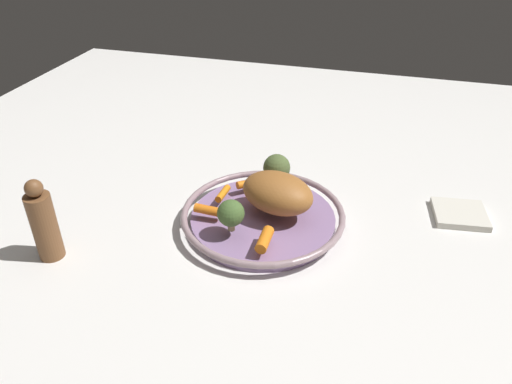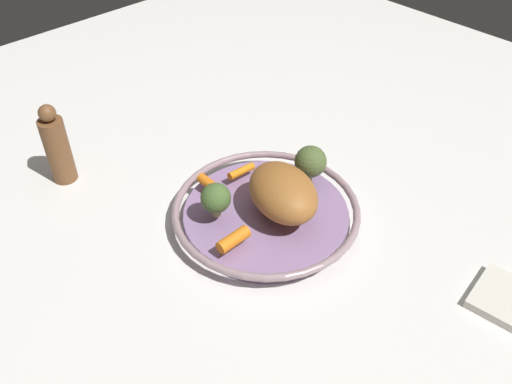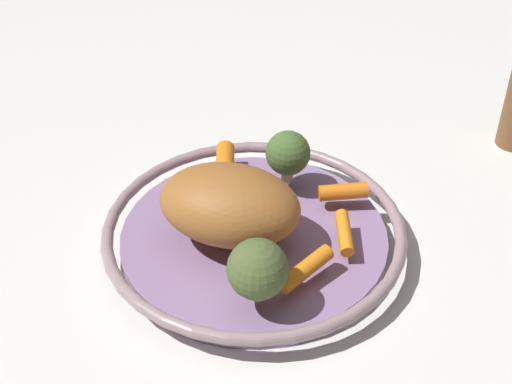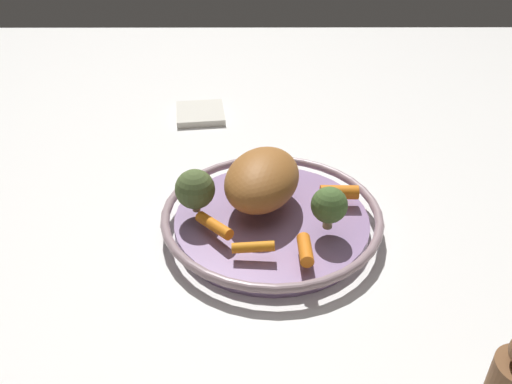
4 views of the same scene
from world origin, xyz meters
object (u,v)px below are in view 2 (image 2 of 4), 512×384
(baby_carrot_back, at_px, (241,171))
(pepper_mill, at_px, (57,147))
(broccoli_floret_large, at_px, (311,162))
(baby_carrot_near_rim, at_px, (210,185))
(baby_carrot_center, at_px, (234,240))
(serving_bowl, at_px, (266,213))
(broccoli_floret_edge, at_px, (216,198))
(baby_carrot_left, at_px, (280,169))
(roast_chicken_piece, at_px, (283,192))
(dish_towel, at_px, (510,301))

(baby_carrot_back, height_order, pepper_mill, pepper_mill)
(broccoli_floret_large, bearing_deg, baby_carrot_near_rim, -124.07)
(baby_carrot_center, bearing_deg, serving_bowl, 106.61)
(serving_bowl, relative_size, broccoli_floret_large, 4.95)
(baby_carrot_back, relative_size, pepper_mill, 0.35)
(broccoli_floret_edge, bearing_deg, baby_carrot_center, -19.59)
(baby_carrot_left, xyz_separation_m, baby_carrot_near_rim, (-0.05, -0.12, 0.00))
(roast_chicken_piece, distance_m, pepper_mill, 0.44)
(baby_carrot_back, distance_m, pepper_mill, 0.35)
(roast_chicken_piece, xyz_separation_m, pepper_mill, (-0.38, -0.22, 0.00))
(broccoli_floret_large, relative_size, pepper_mill, 0.41)
(broccoli_floret_edge, bearing_deg, dish_towel, 26.90)
(serving_bowl, relative_size, pepper_mill, 2.01)
(baby_carrot_near_rim, distance_m, broccoli_floret_large, 0.19)
(roast_chicken_piece, relative_size, broccoli_floret_edge, 2.35)
(baby_carrot_back, height_order, baby_carrot_near_rim, baby_carrot_near_rim)
(broccoli_floret_edge, xyz_separation_m, pepper_mill, (-0.32, -0.12, 0.00))
(baby_carrot_near_rim, height_order, broccoli_floret_edge, broccoli_floret_edge)
(baby_carrot_left, xyz_separation_m, pepper_mill, (-0.31, -0.29, 0.03))
(roast_chicken_piece, bearing_deg, broccoli_floret_large, 103.81)
(baby_carrot_back, bearing_deg, roast_chicken_piece, -6.17)
(baby_carrot_near_rim, xyz_separation_m, broccoli_floret_edge, (0.06, -0.04, 0.03))
(roast_chicken_piece, xyz_separation_m, baby_carrot_center, (0.01, -0.12, -0.03))
(roast_chicken_piece, bearing_deg, dish_towel, 19.13)
(serving_bowl, bearing_deg, baby_carrot_center, -73.39)
(baby_carrot_center, xyz_separation_m, baby_carrot_near_rim, (-0.13, 0.06, -0.00))
(broccoli_floret_edge, bearing_deg, serving_bowl, 62.07)
(baby_carrot_left, bearing_deg, broccoli_floret_edge, -87.51)
(roast_chicken_piece, bearing_deg, pepper_mill, -150.64)
(baby_carrot_left, bearing_deg, roast_chicken_piece, -42.64)
(roast_chicken_piece, height_order, broccoli_floret_large, roast_chicken_piece)
(baby_carrot_left, xyz_separation_m, dish_towel, (0.44, 0.06, -0.04))
(baby_carrot_left, height_order, baby_carrot_near_rim, baby_carrot_near_rim)
(roast_chicken_piece, xyz_separation_m, broccoli_floret_large, (-0.02, 0.10, -0.00))
(baby_carrot_back, bearing_deg, baby_carrot_center, -46.29)
(roast_chicken_piece, distance_m, baby_carrot_center, 0.12)
(baby_carrot_back, height_order, broccoli_floret_edge, broccoli_floret_edge)
(baby_carrot_near_rim, bearing_deg, baby_carrot_back, 83.67)
(roast_chicken_piece, height_order, broccoli_floret_edge, roast_chicken_piece)
(baby_carrot_left, xyz_separation_m, baby_carrot_back, (-0.05, -0.06, -0.00))
(baby_carrot_near_rim, bearing_deg, baby_carrot_center, -25.14)
(pepper_mill, height_order, dish_towel, pepper_mill)
(baby_carrot_center, height_order, baby_carrot_back, baby_carrot_center)
(serving_bowl, bearing_deg, broccoli_floret_edge, -117.93)
(baby_carrot_left, bearing_deg, baby_carrot_center, -66.97)
(baby_carrot_left, distance_m, broccoli_floret_large, 0.07)
(baby_carrot_center, height_order, baby_carrot_near_rim, baby_carrot_center)
(broccoli_floret_large, relative_size, broccoli_floret_edge, 1.04)
(baby_carrot_center, xyz_separation_m, baby_carrot_back, (-0.13, 0.13, -0.00))
(baby_carrot_left, relative_size, baby_carrot_near_rim, 1.22)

